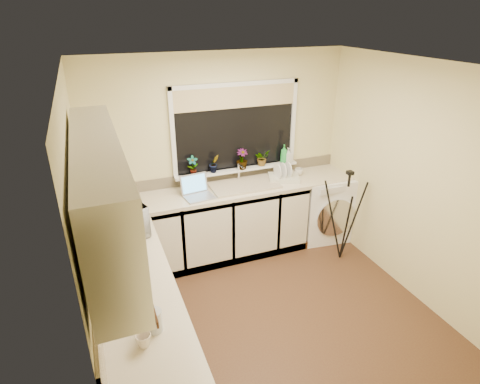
# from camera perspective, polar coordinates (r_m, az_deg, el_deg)

# --- Properties ---
(floor) EXTENTS (3.20, 3.20, 0.00)m
(floor) POSITION_cam_1_polar(r_m,az_deg,el_deg) (4.34, 4.11, -16.64)
(floor) COLOR #513720
(floor) RESTS_ON ground
(ceiling) EXTENTS (3.20, 3.20, 0.00)m
(ceiling) POSITION_cam_1_polar(r_m,az_deg,el_deg) (3.29, 5.45, 17.40)
(ceiling) COLOR white
(ceiling) RESTS_ON ground
(wall_back) EXTENTS (3.20, 0.00, 3.20)m
(wall_back) POSITION_cam_1_polar(r_m,az_deg,el_deg) (4.94, -2.86, 5.27)
(wall_back) COLOR beige
(wall_back) RESTS_ON ground
(wall_front) EXTENTS (3.20, 0.00, 3.20)m
(wall_front) POSITION_cam_1_polar(r_m,az_deg,el_deg) (2.61, 19.58, -15.82)
(wall_front) COLOR beige
(wall_front) RESTS_ON ground
(wall_left) EXTENTS (0.00, 3.00, 3.00)m
(wall_left) POSITION_cam_1_polar(r_m,az_deg,el_deg) (3.35, -20.98, -6.35)
(wall_left) COLOR beige
(wall_left) RESTS_ON ground
(wall_right) EXTENTS (0.00, 3.00, 3.00)m
(wall_right) POSITION_cam_1_polar(r_m,az_deg,el_deg) (4.53, 23.25, 1.42)
(wall_right) COLOR beige
(wall_right) RESTS_ON ground
(base_cabinet_back) EXTENTS (2.55, 0.60, 0.86)m
(base_cabinet_back) POSITION_cam_1_polar(r_m,az_deg,el_deg) (4.92, -5.15, -5.08)
(base_cabinet_back) COLOR silver
(base_cabinet_back) RESTS_ON floor
(base_cabinet_left) EXTENTS (0.54, 2.40, 0.86)m
(base_cabinet_left) POSITION_cam_1_polar(r_m,az_deg,el_deg) (3.58, -13.75, -19.00)
(base_cabinet_left) COLOR silver
(base_cabinet_left) RESTS_ON floor
(worktop_back) EXTENTS (3.20, 0.60, 0.04)m
(worktop_back) POSITION_cam_1_polar(r_m,az_deg,el_deg) (4.80, -1.63, 0.27)
(worktop_back) COLOR beige
(worktop_back) RESTS_ON base_cabinet_back
(worktop_left) EXTENTS (0.60, 2.40, 0.04)m
(worktop_left) POSITION_cam_1_polar(r_m,az_deg,el_deg) (3.29, -14.55, -13.28)
(worktop_left) COLOR beige
(worktop_left) RESTS_ON base_cabinet_left
(upper_cabinet) EXTENTS (0.28, 1.90, 0.70)m
(upper_cabinet) POSITION_cam_1_polar(r_m,az_deg,el_deg) (2.69, -19.10, 0.02)
(upper_cabinet) COLOR silver
(upper_cabinet) RESTS_ON wall_left
(splashback_left) EXTENTS (0.02, 2.40, 0.45)m
(splashback_left) POSITION_cam_1_polar(r_m,az_deg,el_deg) (3.15, -20.29, -10.56)
(splashback_left) COLOR beige
(splashback_left) RESTS_ON wall_left
(splashback_back) EXTENTS (3.20, 0.02, 0.14)m
(splashback_back) POSITION_cam_1_polar(r_m,az_deg,el_deg) (5.02, -2.76, 2.48)
(splashback_back) COLOR beige
(splashback_back) RESTS_ON wall_back
(window_glass) EXTENTS (1.50, 0.02, 1.00)m
(window_glass) POSITION_cam_1_polar(r_m,az_deg,el_deg) (4.89, -0.63, 9.10)
(window_glass) COLOR black
(window_glass) RESTS_ON wall_back
(window_blind) EXTENTS (1.50, 0.02, 0.25)m
(window_blind) POSITION_cam_1_polar(r_m,az_deg,el_deg) (4.78, -0.55, 13.36)
(window_blind) COLOR tan
(window_blind) RESTS_ON wall_back
(windowsill) EXTENTS (1.60, 0.14, 0.03)m
(windowsill) POSITION_cam_1_polar(r_m,az_deg,el_deg) (5.00, -0.38, 3.25)
(windowsill) COLOR white
(windowsill) RESTS_ON wall_back
(sink) EXTENTS (0.82, 0.46, 0.03)m
(sink) POSITION_cam_1_polar(r_m,az_deg,el_deg) (4.85, 0.59, 0.98)
(sink) COLOR tan
(sink) RESTS_ON worktop_back
(faucet) EXTENTS (0.03, 0.03, 0.24)m
(faucet) POSITION_cam_1_polar(r_m,az_deg,el_deg) (4.96, -0.18, 2.89)
(faucet) COLOR silver
(faucet) RESTS_ON worktop_back
(washing_machine) EXTENTS (0.69, 0.67, 0.88)m
(washing_machine) POSITION_cam_1_polar(r_m,az_deg,el_deg) (5.50, 11.65, -1.97)
(washing_machine) COLOR white
(washing_machine) RESTS_ON floor
(laptop) EXTENTS (0.36, 0.34, 0.24)m
(laptop) POSITION_cam_1_polar(r_m,az_deg,el_deg) (4.61, -6.18, 0.17)
(laptop) COLOR #9899A0
(laptop) RESTS_ON worktop_back
(kettle) EXTENTS (0.14, 0.14, 0.18)m
(kettle) POSITION_cam_1_polar(r_m,az_deg,el_deg) (3.74, -15.59, -6.28)
(kettle) COLOR white
(kettle) RESTS_ON worktop_left
(dish_rack) EXTENTS (0.45, 0.39, 0.06)m
(dish_rack) POSITION_cam_1_polar(r_m,az_deg,el_deg) (5.06, 6.27, 2.04)
(dish_rack) COLOR beige
(dish_rack) RESTS_ON worktop_back
(tripod) EXTENTS (0.61, 0.61, 1.17)m
(tripod) POSITION_cam_1_polar(r_m,az_deg,el_deg) (4.99, 14.72, -3.38)
(tripod) COLOR black
(tripod) RESTS_ON floor
(glass_jug) EXTENTS (0.11, 0.11, 0.16)m
(glass_jug) POSITION_cam_1_polar(r_m,az_deg,el_deg) (2.84, -12.14, -17.54)
(glass_jug) COLOR silver
(glass_jug) RESTS_ON worktop_left
(steel_jar) EXTENTS (0.08, 0.08, 0.11)m
(steel_jar) POSITION_cam_1_polar(r_m,az_deg,el_deg) (3.13, -15.27, -13.97)
(steel_jar) COLOR silver
(steel_jar) RESTS_ON worktop_left
(microwave) EXTENTS (0.57, 0.68, 0.32)m
(microwave) POSITION_cam_1_polar(r_m,az_deg,el_deg) (3.97, -17.01, -3.49)
(microwave) COLOR white
(microwave) RESTS_ON worktop_left
(plant_a) EXTENTS (0.14, 0.10, 0.24)m
(plant_a) POSITION_cam_1_polar(r_m,az_deg,el_deg) (4.77, -6.76, 3.73)
(plant_a) COLOR #999999
(plant_a) RESTS_ON windowsill
(plant_b) EXTENTS (0.14, 0.12, 0.22)m
(plant_b) POSITION_cam_1_polar(r_m,az_deg,el_deg) (4.85, -3.71, 4.07)
(plant_b) COLOR #999999
(plant_b) RESTS_ON windowsill
(plant_c) EXTENTS (0.14, 0.14, 0.25)m
(plant_c) POSITION_cam_1_polar(r_m,az_deg,el_deg) (4.94, 0.28, 4.73)
(plant_c) COLOR #999999
(plant_c) RESTS_ON windowsill
(plant_d) EXTENTS (0.22, 0.21, 0.20)m
(plant_d) POSITION_cam_1_polar(r_m,az_deg,el_deg) (5.07, 3.16, 4.90)
(plant_d) COLOR #999999
(plant_d) RESTS_ON windowsill
(soap_bottle_green) EXTENTS (0.12, 0.12, 0.24)m
(soap_bottle_green) POSITION_cam_1_polar(r_m,az_deg,el_deg) (5.18, 6.29, 5.46)
(soap_bottle_green) COLOR green
(soap_bottle_green) RESTS_ON windowsill
(soap_bottle_clear) EXTENTS (0.11, 0.11, 0.20)m
(soap_bottle_clear) POSITION_cam_1_polar(r_m,az_deg,el_deg) (5.20, 6.89, 5.25)
(soap_bottle_clear) COLOR #999999
(soap_bottle_clear) RESTS_ON windowsill
(cup_back) EXTENTS (0.13, 0.13, 0.09)m
(cup_back) POSITION_cam_1_polar(r_m,az_deg,el_deg) (5.23, 8.38, 2.88)
(cup_back) COLOR silver
(cup_back) RESTS_ON worktop_back
(cup_left) EXTENTS (0.12, 0.12, 0.09)m
(cup_left) POSITION_cam_1_polar(r_m,az_deg,el_deg) (2.77, -13.61, -19.90)
(cup_left) COLOR beige
(cup_left) RESTS_ON worktop_left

